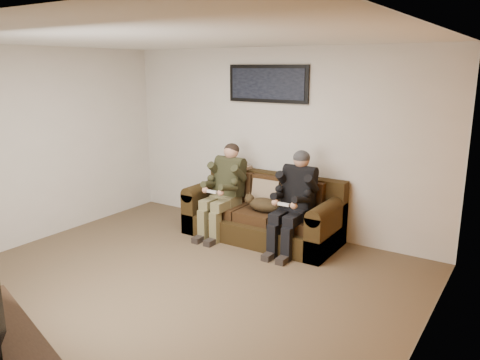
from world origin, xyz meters
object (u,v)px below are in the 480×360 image
Objects in this scene: person_left at (225,185)px; cat at (263,204)px; person_right at (295,196)px; framed_poster at (268,84)px; tv_stand at (0,354)px; sofa at (264,214)px.

person_left is 0.65m from cat.
person_left reaches higher than cat.
framed_poster is (-0.75, 0.57, 1.38)m from person_right.
sofa is at bearing 104.92° from tv_stand.
person_left is at bearing -162.01° from sofa.
person_right is at bearing -37.20° from framed_poster.
person_left is at bearing 113.51° from tv_stand.
person_right is 1.67m from framed_poster.
sofa reaches higher than cat.
sofa is at bearing 17.99° from person_left.
person_right is at bearing 0.02° from person_left.
person_left reaches higher than tv_stand.
sofa is 0.26m from cat.
sofa is 1.70× the size of framed_poster.
person_right reaches higher than cat.
tv_stand is (0.43, -3.60, -0.49)m from person_left.
framed_poster is at bearing 107.83° from tv_stand.
tv_stand is (0.09, -4.17, -1.87)m from framed_poster.
cat is at bearing 177.91° from person_right.
person_left is 1.53m from framed_poster.
sofa is at bearing 114.03° from cat.
framed_poster reaches higher than person_right.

